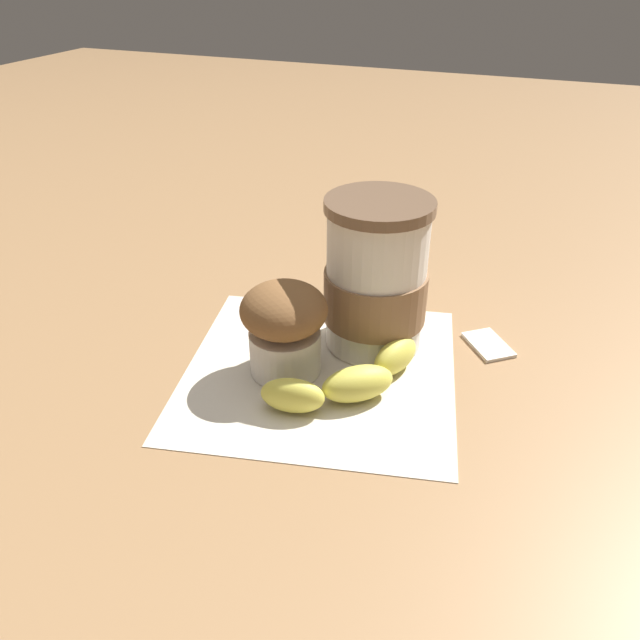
% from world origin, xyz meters
% --- Properties ---
extents(ground_plane, '(3.00, 3.00, 0.00)m').
position_xyz_m(ground_plane, '(0.00, 0.00, 0.00)').
color(ground_plane, '#936D47').
extents(paper_napkin, '(0.29, 0.29, 0.00)m').
position_xyz_m(paper_napkin, '(0.00, 0.00, 0.00)').
color(paper_napkin, beige).
rests_on(paper_napkin, ground_plane).
extents(coffee_cup, '(0.10, 0.10, 0.14)m').
position_xyz_m(coffee_cup, '(-0.06, 0.03, 0.07)').
color(coffee_cup, silver).
rests_on(coffee_cup, paper_napkin).
extents(muffin, '(0.08, 0.08, 0.09)m').
position_xyz_m(muffin, '(0.01, -0.03, 0.05)').
color(muffin, white).
rests_on(muffin, paper_napkin).
extents(banana, '(0.13, 0.11, 0.03)m').
position_xyz_m(banana, '(0.02, 0.04, 0.02)').
color(banana, '#D6CC4C').
rests_on(banana, paper_napkin).
extents(sugar_packet, '(0.06, 0.06, 0.01)m').
position_xyz_m(sugar_packet, '(-0.10, 0.14, 0.00)').
color(sugar_packet, white).
rests_on(sugar_packet, ground_plane).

